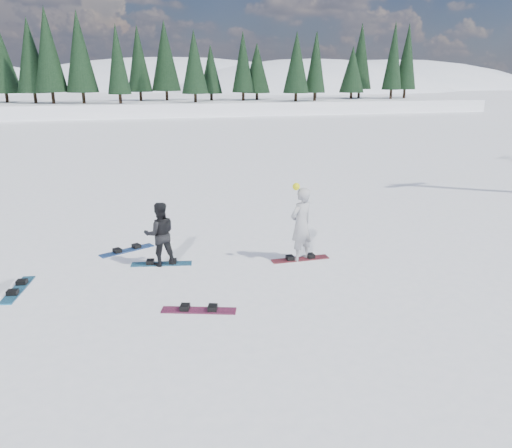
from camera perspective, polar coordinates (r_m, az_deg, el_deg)
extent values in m
plane|color=white|center=(11.74, 0.98, -6.19)|extent=(420.00, 420.00, 0.00)
cube|color=white|center=(65.70, -12.90, 11.28)|extent=(90.00, 14.00, 5.00)
ellipsoid|color=white|center=(212.52, -9.26, 11.13)|extent=(182.00, 140.00, 53.20)
ellipsoid|color=white|center=(226.49, 14.93, 11.32)|extent=(156.00, 120.00, 50.40)
ellipsoid|color=white|center=(173.17, 6.17, 10.82)|extent=(117.00, 90.00, 45.00)
cone|color=black|center=(66.10, -24.71, 15.70)|extent=(3.20, 3.20, 7.50)
cone|color=black|center=(65.71, -21.89, 16.01)|extent=(3.20, 3.20, 7.50)
cone|color=black|center=(65.48, -19.03, 16.29)|extent=(3.20, 3.20, 7.50)
cone|color=black|center=(65.40, -16.15, 16.53)|extent=(3.20, 3.20, 7.50)
cone|color=black|center=(65.47, -13.26, 16.73)|extent=(3.20, 3.20, 7.50)
cone|color=black|center=(65.69, -10.38, 16.89)|extent=(3.20, 3.20, 7.50)
cone|color=black|center=(66.07, -7.53, 17.00)|extent=(3.20, 3.20, 7.50)
cone|color=black|center=(66.59, -4.71, 17.08)|extent=(3.20, 3.20, 7.50)
cone|color=black|center=(67.26, -1.94, 17.12)|extent=(3.20, 3.20, 7.50)
cone|color=black|center=(68.07, 0.78, 17.12)|extent=(3.20, 3.20, 7.50)
cone|color=black|center=(69.02, 3.42, 17.08)|extent=(3.20, 3.20, 7.50)
cone|color=black|center=(70.09, 5.99, 17.02)|extent=(3.20, 3.20, 7.50)
cone|color=black|center=(71.29, 8.47, 16.92)|extent=(3.20, 3.20, 7.50)
cone|color=black|center=(72.61, 10.86, 16.80)|extent=(3.20, 3.20, 7.50)
cone|color=black|center=(74.05, 13.16, 16.66)|extent=(3.20, 3.20, 7.50)
cone|color=black|center=(75.58, 15.37, 16.50)|extent=(3.20, 3.20, 7.50)
cone|color=black|center=(77.22, 17.48, 16.33)|extent=(3.20, 3.20, 7.50)
imported|color=#AAAAAF|center=(12.63, 5.18, -0.04)|extent=(0.82, 0.72, 1.90)
sphere|color=yellow|center=(12.20, 4.62, 4.29)|extent=(0.18, 0.18, 0.18)
imported|color=black|center=(12.52, -10.92, -1.13)|extent=(0.80, 0.63, 1.61)
cube|color=maroon|center=(12.92, 5.08, -4.01)|extent=(1.50, 0.28, 0.03)
cube|color=#186088|center=(12.77, -10.73, -4.50)|extent=(1.53, 0.56, 0.03)
cube|color=#1B6995|center=(12.28, -25.58, -6.79)|extent=(0.54, 1.53, 0.03)
cube|color=maroon|center=(10.24, -6.55, -9.78)|extent=(1.51, 0.73, 0.03)
cube|color=navy|center=(13.94, -14.52, -2.94)|extent=(1.48, 0.89, 0.03)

